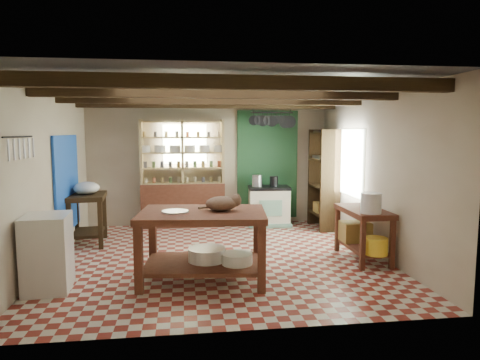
{
  "coord_description": "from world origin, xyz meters",
  "views": [
    {
      "loc": [
        -0.54,
        -6.5,
        1.97
      ],
      "look_at": [
        0.37,
        0.3,
        1.18
      ],
      "focal_mm": 32.0,
      "sensor_mm": 36.0,
      "label": 1
    }
  ],
  "objects": [
    {
      "name": "window_right",
      "position": [
        2.48,
        1.0,
        1.4
      ],
      "size": [
        0.02,
        1.3,
        1.2
      ],
      "primitive_type": "cube",
      "color": "silver",
      "rests_on": "wall_right"
    },
    {
      "name": "white_bucket",
      "position": [
        2.13,
        -0.74,
        0.94
      ],
      "size": [
        0.29,
        0.29,
        0.29
      ],
      "primitive_type": "cylinder",
      "rotation": [
        0.0,
        0.0,
        0.0
      ],
      "color": "silver",
      "rests_on": "right_counter"
    },
    {
      "name": "ceiling_beams",
      "position": [
        0.0,
        0.0,
        2.48
      ],
      "size": [
        5.0,
        3.8,
        0.15
      ],
      "primitive_type": "cube",
      "color": "#332312",
      "rests_on": "ceiling"
    },
    {
      "name": "work_table",
      "position": [
        -0.3,
        -0.98,
        0.46
      ],
      "size": [
        1.74,
        1.26,
        0.92
      ],
      "primitive_type": "cube",
      "rotation": [
        0.0,
        0.0,
        -0.11
      ],
      "color": "brown",
      "rests_on": "floor"
    },
    {
      "name": "basin_large",
      "position": [
        -0.24,
        -0.94,
        0.33
      ],
      "size": [
        0.55,
        0.55,
        0.17
      ],
      "primitive_type": "cylinder",
      "rotation": [
        0.0,
        0.0,
        -0.11
      ],
      "color": "silver",
      "rests_on": "work_table"
    },
    {
      "name": "wall_back",
      "position": [
        0.0,
        2.5,
        1.3
      ],
      "size": [
        5.0,
        0.04,
        2.6
      ],
      "primitive_type": "cube",
      "color": "#C2B49C",
      "rests_on": "floor"
    },
    {
      "name": "window_back",
      "position": [
        -0.5,
        2.48,
        1.7
      ],
      "size": [
        0.9,
        0.02,
        0.8
      ],
      "primitive_type": "cube",
      "color": "silver",
      "rests_on": "wall_back"
    },
    {
      "name": "green_wall_patch",
      "position": [
        1.25,
        2.47,
        1.25
      ],
      "size": [
        1.3,
        0.04,
        2.3
      ],
      "primitive_type": "cube",
      "color": "#1C4727",
      "rests_on": "wall_back"
    },
    {
      "name": "wall_left",
      "position": [
        -2.5,
        0.0,
        1.3
      ],
      "size": [
        0.04,
        5.0,
        2.6
      ],
      "primitive_type": "cube",
      "color": "#C2B49C",
      "rests_on": "floor"
    },
    {
      "name": "steel_tray",
      "position": [
        -0.65,
        -0.99,
        0.93
      ],
      "size": [
        0.39,
        0.39,
        0.02
      ],
      "primitive_type": "cylinder",
      "rotation": [
        0.0,
        0.0,
        -0.11
      ],
      "color": "#B3B3BC",
      "rests_on": "work_table"
    },
    {
      "name": "prep_table",
      "position": [
        -2.2,
        1.1,
        0.44
      ],
      "size": [
        0.67,
        0.92,
        0.88
      ],
      "primitive_type": "cube",
      "rotation": [
        0.0,
        0.0,
        0.09
      ],
      "color": "#332312",
      "rests_on": "floor"
    },
    {
      "name": "right_counter",
      "position": [
        2.18,
        -0.39,
        0.4
      ],
      "size": [
        0.55,
        1.1,
        0.79
      ],
      "primitive_type": "cube",
      "rotation": [
        0.0,
        0.0,
        0.0
      ],
      "color": "brown",
      "rests_on": "floor"
    },
    {
      "name": "wall_right",
      "position": [
        2.5,
        0.0,
        1.3
      ],
      "size": [
        0.04,
        5.0,
        2.6
      ],
      "primitive_type": "cube",
      "color": "#C2B49C",
      "rests_on": "floor"
    },
    {
      "name": "wall_front",
      "position": [
        0.0,
        -2.5,
        1.3
      ],
      "size": [
        5.0,
        0.04,
        2.6
      ],
      "primitive_type": "cube",
      "color": "#C2B49C",
      "rests_on": "floor"
    },
    {
      "name": "white_cabinet",
      "position": [
        -2.22,
        -1.08,
        0.47
      ],
      "size": [
        0.58,
        0.67,
        0.95
      ],
      "primitive_type": "cube",
      "rotation": [
        0.0,
        0.0,
        0.08
      ],
      "color": "silver",
      "rests_on": "floor"
    },
    {
      "name": "shelving_unit",
      "position": [
        -0.55,
        2.31,
        1.1
      ],
      "size": [
        1.7,
        0.34,
        2.2
      ],
      "primitive_type": "cube",
      "color": "tan",
      "rests_on": "floor"
    },
    {
      "name": "stove",
      "position": [
        1.22,
        2.15,
        0.41
      ],
      "size": [
        0.88,
        0.63,
        0.82
      ],
      "primitive_type": "cube",
      "rotation": [
        0.0,
        0.0,
        -0.07
      ],
      "color": "white",
      "rests_on": "floor"
    },
    {
      "name": "tall_rack",
      "position": [
        2.28,
        1.8,
        1.0
      ],
      "size": [
        0.4,
        0.86,
        2.0
      ],
      "primitive_type": "cube",
      "color": "#332312",
      "rests_on": "floor"
    },
    {
      "name": "utensil_rail",
      "position": [
        -2.44,
        -1.2,
        1.78
      ],
      "size": [
        0.06,
        0.9,
        0.28
      ],
      "primitive_type": "cube",
      "color": "black",
      "rests_on": "wall_left"
    },
    {
      "name": "basin_small",
      "position": [
        0.14,
        -1.13,
        0.31
      ],
      "size": [
        0.44,
        0.44,
        0.14
      ],
      "primitive_type": "cylinder",
      "rotation": [
        0.0,
        0.0,
        -0.11
      ],
      "color": "silver",
      "rests_on": "work_table"
    },
    {
      "name": "blue_wall_patch",
      "position": [
        -2.47,
        0.9,
        1.1
      ],
      "size": [
        0.04,
        1.4,
        1.6
      ],
      "primitive_type": "cube",
      "color": "blue",
      "rests_on": "wall_left"
    },
    {
      "name": "wicker_basket",
      "position": [
        2.18,
        -0.09,
        0.36
      ],
      "size": [
        0.44,
        0.36,
        0.31
      ],
      "primitive_type": "cube",
      "rotation": [
        0.0,
        0.0,
        0.0
      ],
      "color": "#A48642",
      "rests_on": "right_counter"
    },
    {
      "name": "enamel_bowl",
      "position": [
        -2.2,
        1.1,
        0.99
      ],
      "size": [
        0.47,
        0.47,
        0.22
      ],
      "primitive_type": "ellipsoid",
      "rotation": [
        0.0,
        0.0,
        0.09
      ],
      "color": "silver",
      "rests_on": "prep_table"
    },
    {
      "name": "kettle_right",
      "position": [
        1.32,
        2.14,
        0.93
      ],
      "size": [
        0.18,
        0.18,
        0.21
      ],
      "primitive_type": "cylinder",
      "rotation": [
        0.0,
        0.0,
        -0.07
      ],
      "color": "black",
      "rests_on": "stove"
    },
    {
      "name": "cat",
      "position": [
        -0.04,
        -0.96,
        1.02
      ],
      "size": [
        0.44,
        0.35,
        0.19
      ],
      "primitive_type": "ellipsoid",
      "rotation": [
        0.0,
        0.0,
        0.06
      ],
      "color": "#906C53",
      "rests_on": "work_table"
    },
    {
      "name": "yellow_tub",
      "position": [
        2.18,
        -0.84,
        0.33
      ],
      "size": [
        0.33,
        0.33,
        0.24
      ],
      "primitive_type": "cylinder",
      "rotation": [
        0.0,
        0.0,
        0.0
      ],
      "color": "yellow",
      "rests_on": "right_counter"
    },
    {
      "name": "kettle_left",
      "position": [
        0.97,
        2.17,
        0.94
      ],
      "size": [
        0.22,
        0.22,
        0.24
      ],
      "primitive_type": "cylinder",
      "rotation": [
        0.0,
        0.0,
        -0.07
      ],
      "color": "#B3B3BC",
      "rests_on": "stove"
    },
    {
      "name": "pot_rack",
      "position": [
        1.25,
        2.05,
        2.18
      ],
      "size": [
        0.86,
        0.12,
        0.36
      ],
      "primitive_type": "cube",
      "color": "black",
      "rests_on": "ceiling"
    },
    {
      "name": "floor",
      "position": [
        0.0,
        0.0,
        -0.01
      ],
      "size": [
        5.0,
        5.0,
        0.02
      ],
      "primitive_type": "cube",
      "color": "maroon",
      "rests_on": "ground"
    },
    {
      "name": "ceiling",
      "position": [
        0.0,
        0.0,
        2.6
      ],
      "size": [
        5.0,
        5.0,
        0.02
      ],
      "primitive_type": "cube",
      "color": "#434348",
      "rests_on": "wall_back"
    }
  ]
}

